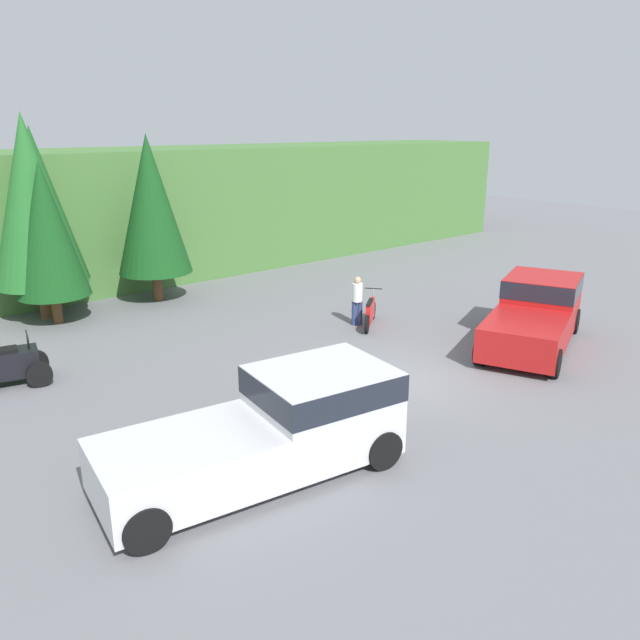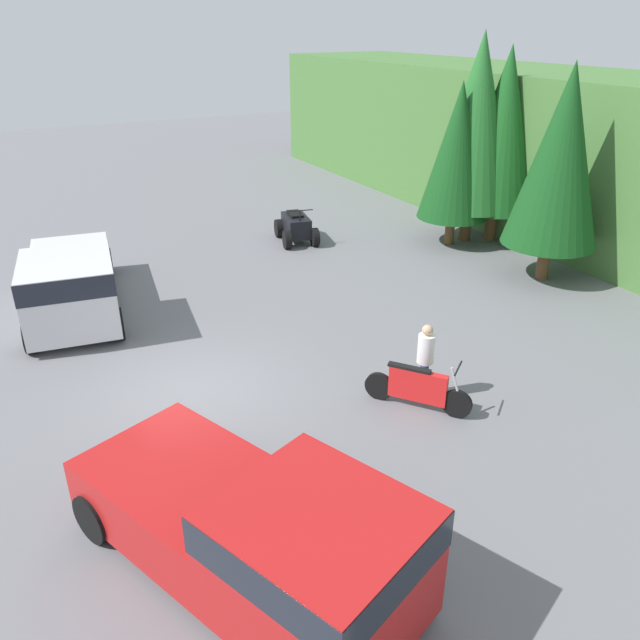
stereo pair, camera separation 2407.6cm
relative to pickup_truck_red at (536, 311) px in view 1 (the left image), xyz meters
name	(u,v)px [view 1 (the left image)]	position (x,y,z in m)	size (l,w,h in m)	color
ground_plane	(399,380)	(-5.42, 0.67, -1.01)	(80.00, 80.00, 0.00)	slate
hillside_backdrop	(133,214)	(-5.42, 16.67, 1.76)	(44.00, 6.00, 5.54)	#477538
tree_left	(32,201)	(-10.73, 12.53, 3.07)	(3.06, 3.06, 6.94)	brown
tree_mid_left	(47,230)	(-10.61, 11.73, 2.20)	(2.41, 2.41, 5.47)	brown
tree_mid_right	(39,205)	(-10.29, 13.34, 2.83)	(2.87, 2.87, 6.52)	brown
tree_right	(151,205)	(-6.66, 12.15, 2.66)	(2.75, 2.75, 6.25)	brown
pickup_truck_red	(536,311)	(0.00, 0.00, 0.00)	(5.75, 3.99, 1.92)	red
pickup_truck_second	(278,424)	(-10.63, -0.91, 0.00)	(6.04, 3.04, 1.92)	silver
dirt_bike	(370,313)	(-2.68, 4.52, -0.55)	(1.83, 1.45, 1.13)	black
quad_atv	(8,366)	(-13.42, 7.08, -0.50)	(2.23, 1.62, 1.30)	black
rider_person	(357,299)	(-2.96, 4.87, -0.10)	(0.49, 0.49, 1.68)	navy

